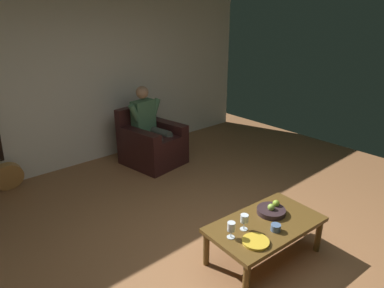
% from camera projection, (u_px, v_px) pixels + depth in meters
% --- Properties ---
extents(ground_plane, '(7.55, 7.55, 0.00)m').
position_uv_depth(ground_plane, '(230.00, 264.00, 3.21)').
color(ground_plane, '#905F3A').
extents(wall_back, '(6.51, 0.06, 2.52)m').
position_uv_depth(wall_back, '(75.00, 84.00, 4.99)').
color(wall_back, silver).
rests_on(wall_back, ground).
extents(armchair, '(0.88, 0.94, 0.88)m').
position_uv_depth(armchair, '(151.00, 144.00, 5.30)').
color(armchair, black).
rests_on(armchair, ground).
extents(person_seated, '(0.63, 0.65, 1.21)m').
position_uv_depth(person_seated, '(150.00, 124.00, 5.19)').
color(person_seated, '#47704D').
rests_on(person_seated, ground).
extents(coffee_table, '(1.15, 0.69, 0.39)m').
position_uv_depth(coffee_table, '(265.00, 227.00, 3.19)').
color(coffee_table, brown).
rests_on(coffee_table, ground).
extents(guitar, '(0.39, 0.26, 1.00)m').
position_uv_depth(guitar, '(7.00, 174.00, 4.50)').
color(guitar, '#B0783C').
rests_on(guitar, ground).
extents(wine_glass_near, '(0.07, 0.07, 0.15)m').
position_uv_depth(wine_glass_near, '(244.00, 219.00, 3.04)').
color(wine_glass_near, silver).
rests_on(wine_glass_near, coffee_table).
extents(wine_glass_far, '(0.07, 0.07, 0.15)m').
position_uv_depth(wine_glass_far, '(231.00, 228.00, 2.93)').
color(wine_glass_far, silver).
rests_on(wine_glass_far, coffee_table).
extents(fruit_bowl, '(0.28, 0.28, 0.11)m').
position_uv_depth(fruit_bowl, '(271.00, 210.00, 3.32)').
color(fruit_bowl, '#2E1F22').
rests_on(fruit_bowl, coffee_table).
extents(decorative_dish, '(0.24, 0.24, 0.02)m').
position_uv_depth(decorative_dish, '(256.00, 242.00, 2.89)').
color(decorative_dish, gold).
rests_on(decorative_dish, coffee_table).
extents(candle_jar, '(0.09, 0.09, 0.06)m').
position_uv_depth(candle_jar, '(276.00, 228.00, 3.05)').
color(candle_jar, '#4A6388').
rests_on(candle_jar, coffee_table).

